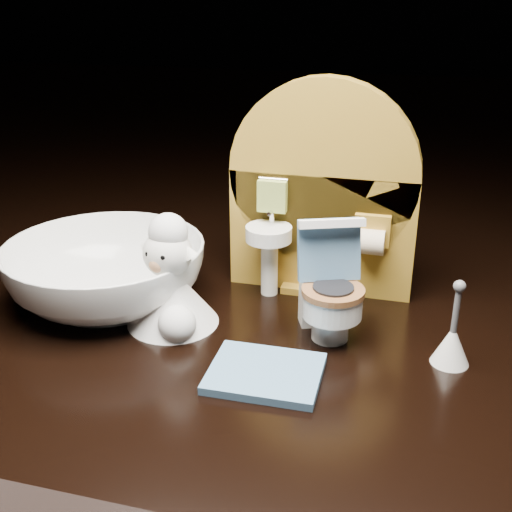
# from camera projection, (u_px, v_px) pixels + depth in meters

# --- Properties ---
(backdrop_panel) EXTENTS (0.13, 0.05, 0.15)m
(backdrop_panel) POSITION_uv_depth(u_px,v_px,m) (321.00, 202.00, 0.44)
(backdrop_panel) COLOR olive
(backdrop_panel) RESTS_ON ground
(toy_toilet) EXTENTS (0.05, 0.05, 0.08)m
(toy_toilet) POSITION_uv_depth(u_px,v_px,m) (329.00, 293.00, 0.40)
(toy_toilet) COLOR white
(toy_toilet) RESTS_ON ground
(bath_mat) EXTENTS (0.06, 0.05, 0.00)m
(bath_mat) POSITION_uv_depth(u_px,v_px,m) (265.00, 373.00, 0.36)
(bath_mat) COLOR teal
(bath_mat) RESTS_ON ground
(toilet_brush) EXTENTS (0.02, 0.02, 0.05)m
(toilet_brush) POSITION_uv_depth(u_px,v_px,m) (452.00, 342.00, 0.37)
(toilet_brush) COLOR white
(toilet_brush) RESTS_ON ground
(plush_lamb) EXTENTS (0.06, 0.06, 0.08)m
(plush_lamb) POSITION_uv_depth(u_px,v_px,m) (170.00, 287.00, 0.41)
(plush_lamb) COLOR silver
(plush_lamb) RESTS_ON ground
(ceramic_bowl) EXTENTS (0.15, 0.15, 0.04)m
(ceramic_bowl) POSITION_uv_depth(u_px,v_px,m) (106.00, 273.00, 0.44)
(ceramic_bowl) COLOR white
(ceramic_bowl) RESTS_ON ground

